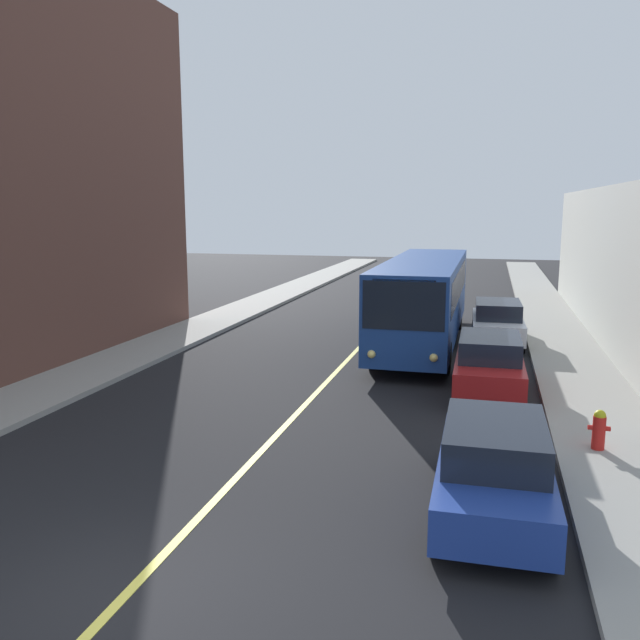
{
  "coord_description": "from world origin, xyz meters",
  "views": [
    {
      "loc": [
        4.51,
        -6.9,
        5.11
      ],
      "look_at": [
        0.0,
        10.37,
        2.0
      ],
      "focal_mm": 36.52,
      "sensor_mm": 36.0,
      "label": 1
    }
  ],
  "objects_px": {
    "city_bus": "(424,297)",
    "fire_hydrant": "(599,429)",
    "parked_car_red": "(489,363)",
    "parked_car_blue": "(494,467)",
    "parked_car_white": "(497,322)"
  },
  "relations": [
    {
      "from": "parked_car_blue",
      "to": "parked_car_white",
      "type": "height_order",
      "value": "same"
    },
    {
      "from": "parked_car_red",
      "to": "parked_car_white",
      "type": "height_order",
      "value": "same"
    },
    {
      "from": "parked_car_red",
      "to": "city_bus",
      "type": "bearing_deg",
      "value": 111.76
    },
    {
      "from": "city_bus",
      "to": "parked_car_white",
      "type": "height_order",
      "value": "city_bus"
    },
    {
      "from": "parked_car_blue",
      "to": "parked_car_red",
      "type": "height_order",
      "value": "same"
    },
    {
      "from": "parked_car_white",
      "to": "fire_hydrant",
      "type": "bearing_deg",
      "value": -79.99
    },
    {
      "from": "city_bus",
      "to": "parked_car_white",
      "type": "relative_size",
      "value": 2.73
    },
    {
      "from": "parked_car_blue",
      "to": "parked_car_red",
      "type": "xyz_separation_m",
      "value": [
        -0.11,
        7.48,
        0.0
      ]
    },
    {
      "from": "parked_car_blue",
      "to": "fire_hydrant",
      "type": "relative_size",
      "value": 5.25
    },
    {
      "from": "city_bus",
      "to": "fire_hydrant",
      "type": "bearing_deg",
      "value": -65.65
    },
    {
      "from": "city_bus",
      "to": "parked_car_blue",
      "type": "relative_size",
      "value": 2.76
    },
    {
      "from": "parked_car_red",
      "to": "fire_hydrant",
      "type": "distance_m",
      "value": 4.77
    },
    {
      "from": "city_bus",
      "to": "parked_car_red",
      "type": "relative_size",
      "value": 2.75
    },
    {
      "from": "city_bus",
      "to": "fire_hydrant",
      "type": "relative_size",
      "value": 14.48
    },
    {
      "from": "city_bus",
      "to": "parked_car_white",
      "type": "distance_m",
      "value": 2.98
    }
  ]
}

